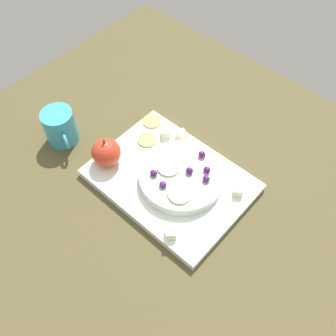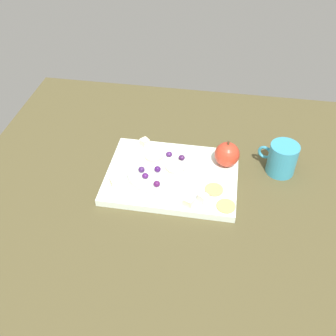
# 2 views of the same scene
# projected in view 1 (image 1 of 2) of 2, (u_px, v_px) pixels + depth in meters

# --- Properties ---
(table) EXTENTS (1.10, 0.96, 0.04)m
(table) POSITION_uv_depth(u_px,v_px,m) (174.00, 184.00, 0.90)
(table) COLOR brown
(table) RESTS_ON ground
(platter) EXTENTS (0.35, 0.26, 0.02)m
(platter) POSITION_uv_depth(u_px,v_px,m) (169.00, 179.00, 0.87)
(platter) COLOR white
(platter) RESTS_ON table
(serving_dish) EXTENTS (0.19, 0.19, 0.03)m
(serving_dish) POSITION_uv_depth(u_px,v_px,m) (180.00, 177.00, 0.85)
(serving_dish) COLOR silver
(serving_dish) RESTS_ON platter
(apple_whole) EXTENTS (0.07, 0.07, 0.07)m
(apple_whole) POSITION_uv_depth(u_px,v_px,m) (106.00, 152.00, 0.86)
(apple_whole) COLOR red
(apple_whole) RESTS_ON platter
(apple_stem) EXTENTS (0.01, 0.01, 0.01)m
(apple_stem) POSITION_uv_depth(u_px,v_px,m) (104.00, 141.00, 0.83)
(apple_stem) COLOR brown
(apple_stem) RESTS_ON apple_whole
(cheese_cube_0) EXTENTS (0.03, 0.03, 0.02)m
(cheese_cube_0) POSITION_uv_depth(u_px,v_px,m) (181.00, 135.00, 0.92)
(cheese_cube_0) COLOR #F8E8C2
(cheese_cube_0) RESTS_ON platter
(cheese_cube_1) EXTENTS (0.03, 0.03, 0.02)m
(cheese_cube_1) POSITION_uv_depth(u_px,v_px,m) (238.00, 191.00, 0.83)
(cheese_cube_1) COLOR #F6F2C6
(cheese_cube_1) RESTS_ON platter
(cheese_cube_2) EXTENTS (0.03, 0.03, 0.02)m
(cheese_cube_2) POSITION_uv_depth(u_px,v_px,m) (171.00, 233.00, 0.77)
(cheese_cube_2) COLOR #F9EBC6
(cheese_cube_2) RESTS_ON platter
(cheese_cube_3) EXTENTS (0.03, 0.03, 0.02)m
(cheese_cube_3) POSITION_uv_depth(u_px,v_px,m) (166.00, 133.00, 0.93)
(cheese_cube_3) COLOR #F1E0CB
(cheese_cube_3) RESTS_ON platter
(cracker_0) EXTENTS (0.05, 0.05, 0.00)m
(cracker_0) POSITION_uv_depth(u_px,v_px,m) (152.00, 121.00, 0.96)
(cracker_0) COLOR tan
(cracker_0) RESTS_ON platter
(cracker_1) EXTENTS (0.05, 0.05, 0.00)m
(cracker_1) POSITION_uv_depth(u_px,v_px,m) (147.00, 140.00, 0.93)
(cracker_1) COLOR tan
(cracker_1) RESTS_ON platter
(grape_0) EXTENTS (0.02, 0.02, 0.02)m
(grape_0) POSITION_uv_depth(u_px,v_px,m) (206.00, 179.00, 0.82)
(grape_0) COLOR #42215E
(grape_0) RESTS_ON serving_dish
(grape_1) EXTENTS (0.02, 0.02, 0.02)m
(grape_1) POSITION_uv_depth(u_px,v_px,m) (190.00, 171.00, 0.84)
(grape_1) COLOR #41185E
(grape_1) RESTS_ON serving_dish
(grape_2) EXTENTS (0.02, 0.02, 0.02)m
(grape_2) POSITION_uv_depth(u_px,v_px,m) (202.00, 154.00, 0.86)
(grape_2) COLOR #521854
(grape_2) RESTS_ON serving_dish
(grape_3) EXTENTS (0.02, 0.02, 0.01)m
(grape_3) POSITION_uv_depth(u_px,v_px,m) (154.00, 173.00, 0.83)
(grape_3) COLOR #41194E
(grape_3) RESTS_ON serving_dish
(grape_4) EXTENTS (0.02, 0.02, 0.01)m
(grape_4) POSITION_uv_depth(u_px,v_px,m) (163.00, 185.00, 0.82)
(grape_4) COLOR #492062
(grape_4) RESTS_ON serving_dish
(grape_5) EXTENTS (0.02, 0.02, 0.01)m
(grape_5) POSITION_uv_depth(u_px,v_px,m) (207.00, 170.00, 0.84)
(grape_5) COLOR #4A1960
(grape_5) RESTS_ON serving_dish
(apple_slice_0) EXTENTS (0.05, 0.05, 0.01)m
(apple_slice_0) POSITION_uv_depth(u_px,v_px,m) (169.00, 167.00, 0.85)
(apple_slice_0) COLOR beige
(apple_slice_0) RESTS_ON serving_dish
(apple_slice_1) EXTENTS (0.05, 0.05, 0.01)m
(apple_slice_1) POSITION_uv_depth(u_px,v_px,m) (180.00, 194.00, 0.81)
(apple_slice_1) COLOR beige
(apple_slice_1) RESTS_ON serving_dish
(cup) EXTENTS (0.10, 0.08, 0.09)m
(cup) POSITION_uv_depth(u_px,v_px,m) (60.00, 127.00, 0.92)
(cup) COLOR teal
(cup) RESTS_ON table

